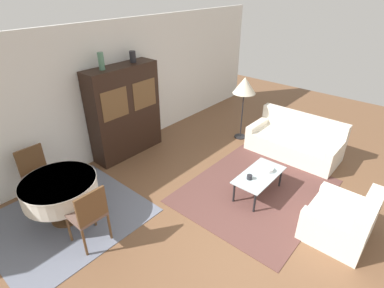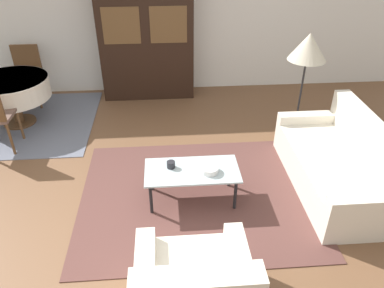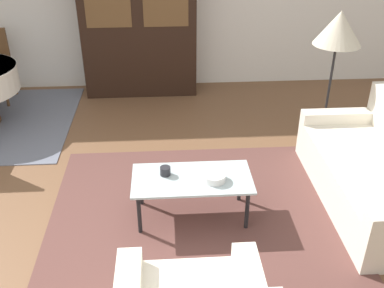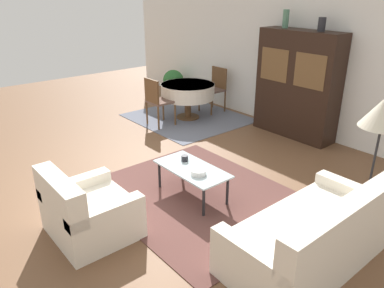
{
  "view_description": "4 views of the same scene",
  "coord_description": "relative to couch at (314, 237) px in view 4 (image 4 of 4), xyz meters",
  "views": [
    {
      "loc": [
        -3.1,
        -1.44,
        3.37
      ],
      "look_at": [
        0.2,
        1.4,
        0.95
      ],
      "focal_mm": 28.0,
      "sensor_mm": 36.0,
      "label": 1
    },
    {
      "loc": [
        0.61,
        -2.85,
        2.85
      ],
      "look_at": [
        0.87,
        0.44,
        0.75
      ],
      "focal_mm": 35.0,
      "sensor_mm": 36.0,
      "label": 2
    },
    {
      "loc": [
        0.66,
        -2.75,
        2.59
      ],
      "look_at": [
        0.87,
        0.44,
        0.75
      ],
      "focal_mm": 42.0,
      "sensor_mm": 36.0,
      "label": 3
    },
    {
      "loc": [
        4.2,
        -2.33,
        2.58
      ],
      "look_at": [
        0.87,
        0.44,
        0.75
      ],
      "focal_mm": 35.0,
      "sensor_mm": 36.0,
      "label": 4
    }
  ],
  "objects": [
    {
      "name": "vase_short",
      "position": [
        -1.95,
        2.79,
        1.72
      ],
      "size": [
        0.12,
        0.12,
        0.22
      ],
      "color": "#232328",
      "rests_on": "display_cabinet"
    },
    {
      "name": "dining_chair_far",
      "position": [
        -4.29,
        2.65,
        0.27
      ],
      "size": [
        0.44,
        0.44,
        0.95
      ],
      "rotation": [
        0.0,
        0.0,
        3.14
      ],
      "color": "brown",
      "rests_on": "dining_rug"
    },
    {
      "name": "dining_chair_near",
      "position": [
        -4.29,
        1.1,
        0.27
      ],
      "size": [
        0.44,
        0.44,
        0.95
      ],
      "color": "brown",
      "rests_on": "dining_rug"
    },
    {
      "name": "potted_plant",
      "position": [
        -5.78,
        2.63,
        0.1
      ],
      "size": [
        0.51,
        0.51,
        0.69
      ],
      "color": "#4C4C51",
      "rests_on": "ground_plane"
    },
    {
      "name": "bowl",
      "position": [
        -1.57,
        -0.17,
        0.16
      ],
      "size": [
        0.2,
        0.2,
        0.07
      ],
      "color": "white",
      "rests_on": "coffee_table"
    },
    {
      "name": "couch",
      "position": [
        0.0,
        0.0,
        0.0
      ],
      "size": [
        0.92,
        1.86,
        0.83
      ],
      "rotation": [
        0.0,
        0.0,
        1.57
      ],
      "color": "silver",
      "rests_on": "ground_plane"
    },
    {
      "name": "coffee_table",
      "position": [
        -1.76,
        -0.12,
        0.08
      ],
      "size": [
        1.04,
        0.52,
        0.4
      ],
      "color": "black",
      "rests_on": "area_rug"
    },
    {
      "name": "floor_lamp",
      "position": [
        -0.11,
        1.29,
        0.98
      ],
      "size": [
        0.51,
        0.51,
        1.48
      ],
      "color": "black",
      "rests_on": "ground_plane"
    },
    {
      "name": "vase_tall",
      "position": [
        -2.67,
        2.79,
        1.77
      ],
      "size": [
        0.11,
        0.11,
        0.31
      ],
      "color": "#4C7A60",
      "rests_on": "display_cabinet"
    },
    {
      "name": "wall_back",
      "position": [
        -2.62,
        3.07,
        1.06
      ],
      "size": [
        10.0,
        0.06,
        2.7
      ],
      "color": "white",
      "rests_on": "ground_plane"
    },
    {
      "name": "dining_rug",
      "position": [
        -4.28,
        1.88,
        -0.28
      ],
      "size": [
        2.25,
        2.07,
        0.01
      ],
      "color": "slate",
      "rests_on": "ground_plane"
    },
    {
      "name": "armchair",
      "position": [
        -1.85,
        -1.54,
        0.0
      ],
      "size": [
        0.92,
        0.84,
        0.8
      ],
      "color": "silver",
      "rests_on": "ground_plane"
    },
    {
      "name": "ground_plane",
      "position": [
        -2.62,
        -0.56,
        -0.29
      ],
      "size": [
        14.0,
        14.0,
        0.0
      ],
      "primitive_type": "plane",
      "color": "brown"
    },
    {
      "name": "area_rug",
      "position": [
        -1.7,
        -0.07,
        -0.28
      ],
      "size": [
        2.66,
        2.2,
        0.01
      ],
      "color": "brown",
      "rests_on": "ground_plane"
    },
    {
      "name": "cup",
      "position": [
        -1.98,
        -0.06,
        0.16
      ],
      "size": [
        0.09,
        0.09,
        0.08
      ],
      "color": "#232328",
      "rests_on": "coffee_table"
    },
    {
      "name": "dining_table",
      "position": [
        -4.29,
        1.87,
        0.29
      ],
      "size": [
        1.11,
        1.11,
        0.72
      ],
      "color": "brown",
      "rests_on": "dining_rug"
    },
    {
      "name": "display_cabinet",
      "position": [
        -2.29,
        2.79,
        0.66
      ],
      "size": [
        1.53,
        0.47,
        1.9
      ],
      "color": "black",
      "rests_on": "ground_plane"
    }
  ]
}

